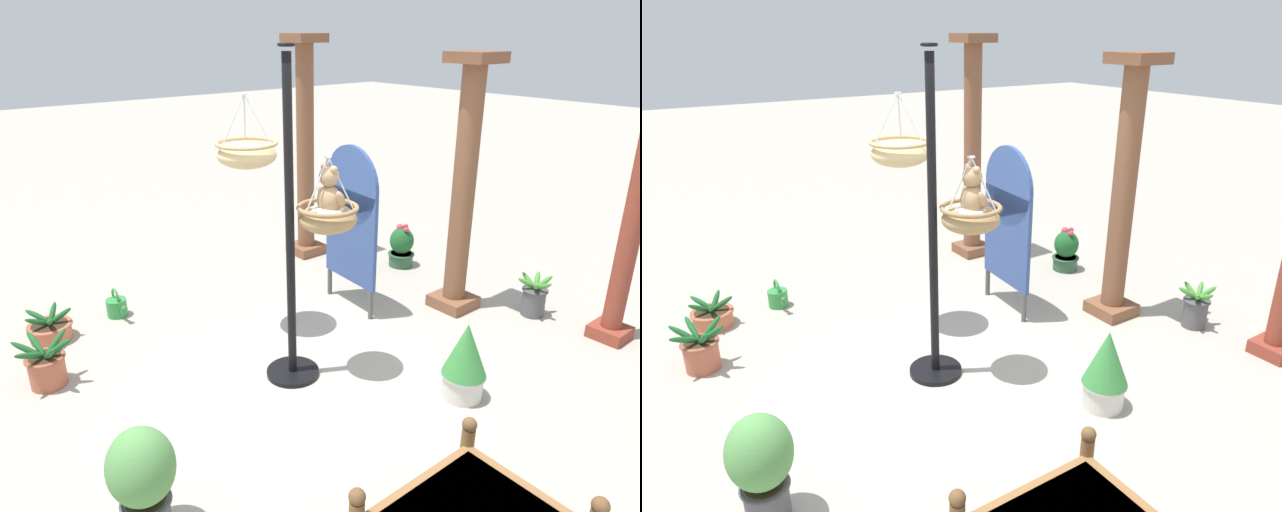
{
  "view_description": "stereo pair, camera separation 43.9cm",
  "coord_description": "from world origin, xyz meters",
  "views": [
    {
      "loc": [
        3.14,
        -2.52,
        2.72
      ],
      "look_at": [
        -0.02,
        0.07,
        1.09
      ],
      "focal_mm": 32.12,
      "sensor_mm": 36.0,
      "label": 1
    },
    {
      "loc": [
        3.4,
        -2.16,
        2.72
      ],
      "look_at": [
        -0.02,
        0.07,
        1.09
      ],
      "focal_mm": 32.12,
      "sensor_mm": 36.0,
      "label": 2
    }
  ],
  "objects": [
    {
      "name": "greenhouse_pillar_far_back",
      "position": [
        -2.33,
        1.73,
        1.28
      ],
      "size": [
        0.4,
        0.4,
        2.66
      ],
      "color": "brown",
      "rests_on": "ground"
    },
    {
      "name": "potted_plant_conical_shrub",
      "position": [
        -2.09,
        -1.49,
        0.11
      ],
      "size": [
        0.43,
        0.43,
        0.32
      ],
      "color": "#BC6042",
      "rests_on": "ground"
    },
    {
      "name": "display_pole_central",
      "position": [
        -0.19,
        -0.09,
        0.84
      ],
      "size": [
        0.44,
        0.44,
        2.63
      ],
      "color": "black",
      "rests_on": "ground"
    },
    {
      "name": "potted_plant_tall_leafy",
      "position": [
        0.49,
        2.44,
        0.2
      ],
      "size": [
        0.37,
        0.37,
        0.43
      ],
      "color": "#4C4C51",
      "rests_on": "ground"
    },
    {
      "name": "potted_plant_trailing_ivy",
      "position": [
        0.6,
        -1.71,
        0.41
      ],
      "size": [
        0.38,
        0.38,
        0.72
      ],
      "color": "#4C4C51",
      "rests_on": "ground"
    },
    {
      "name": "potted_plant_broad_leaf",
      "position": [
        -1.26,
        2.36,
        0.24
      ],
      "size": [
        0.32,
        0.32,
        0.53
      ],
      "color": "#2D5638",
      "rests_on": "ground"
    },
    {
      "name": "hanging_basket_with_teddy",
      "position": [
        -0.04,
        0.16,
        1.38
      ],
      "size": [
        0.48,
        0.48,
        0.59
      ],
      "color": "#A37F51"
    },
    {
      "name": "ground_plane",
      "position": [
        0.0,
        0.0,
        0.0
      ],
      "size": [
        40.0,
        40.0,
        0.0
      ],
      "primitive_type": "plane",
      "color": "#A8A093"
    },
    {
      "name": "potted_plant_bushy_green",
      "position": [
        0.91,
        0.76,
        0.33
      ],
      "size": [
        0.35,
        0.35,
        0.65
      ],
      "color": "beige",
      "rests_on": "ground"
    },
    {
      "name": "potted_plant_fern_front",
      "position": [
        -1.33,
        -1.72,
        0.18
      ],
      "size": [
        0.49,
        0.48,
        0.44
      ],
      "color": "#AD563D",
      "rests_on": "ground"
    },
    {
      "name": "greenhouse_pillar_left",
      "position": [
        -0.15,
        1.97,
        1.22
      ],
      "size": [
        0.42,
        0.42,
        2.53
      ],
      "color": "brown",
      "rests_on": "ground"
    },
    {
      "name": "watering_can",
      "position": [
        -2.16,
        -0.83,
        0.1
      ],
      "size": [
        0.35,
        0.2,
        0.3
      ],
      "color": "#338C3F",
      "rests_on": "ground"
    },
    {
      "name": "hanging_basket_left_high",
      "position": [
        -1.05,
        0.1,
        1.72
      ],
      "size": [
        0.54,
        0.54,
        0.63
      ],
      "color": "tan"
    },
    {
      "name": "display_sign_board",
      "position": [
        -0.85,
        1.14,
        0.99
      ],
      "size": [
        0.78,
        0.11,
        1.69
      ],
      "color": "#334C8C",
      "rests_on": "ground"
    },
    {
      "name": "teddy_bear",
      "position": [
        -0.04,
        0.18,
        1.56
      ],
      "size": [
        0.27,
        0.24,
        0.4
      ],
      "color": "tan"
    }
  ]
}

